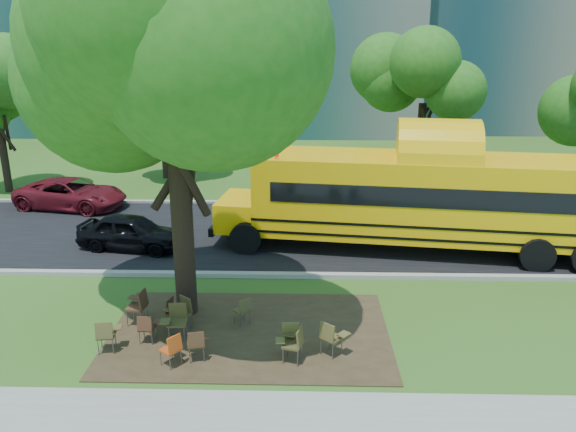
{
  "coord_description": "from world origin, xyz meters",
  "views": [
    {
      "loc": [
        2.3,
        -13.12,
        7.1
      ],
      "look_at": [
        1.84,
        4.38,
        1.57
      ],
      "focal_mm": 35.0,
      "sensor_mm": 36.0,
      "label": 1
    }
  ],
  "objects_px": {
    "chair_5": "(289,337)",
    "chair_10": "(173,310)",
    "chair_4": "(197,342)",
    "chair_1": "(147,326)",
    "school_bus": "(429,197)",
    "chair_7": "(331,336)",
    "bg_car_red": "(71,194)",
    "chair_2": "(172,347)",
    "chair_11": "(244,308)",
    "main_tree": "(174,77)",
    "chair_8": "(139,303)",
    "black_car": "(131,232)",
    "chair_6": "(295,341)",
    "chair_9": "(182,310)",
    "chair_0": "(106,333)",
    "chair_3": "(176,318)"
  },
  "relations": [
    {
      "from": "chair_5",
      "to": "black_car",
      "type": "relative_size",
      "value": 0.23
    },
    {
      "from": "chair_7",
      "to": "chair_9",
      "type": "bearing_deg",
      "value": -157.28
    },
    {
      "from": "chair_4",
      "to": "chair_8",
      "type": "height_order",
      "value": "chair_8"
    },
    {
      "from": "chair_8",
      "to": "bg_car_red",
      "type": "relative_size",
      "value": 0.2
    },
    {
      "from": "chair_11",
      "to": "school_bus",
      "type": "bearing_deg",
      "value": 4.81
    },
    {
      "from": "school_bus",
      "to": "chair_2",
      "type": "bearing_deg",
      "value": -126.1
    },
    {
      "from": "chair_4",
      "to": "chair_1",
      "type": "bearing_deg",
      "value": 136.79
    },
    {
      "from": "school_bus",
      "to": "black_car",
      "type": "xyz_separation_m",
      "value": [
        -10.36,
        -0.17,
        -1.28
      ]
    },
    {
      "from": "chair_10",
      "to": "black_car",
      "type": "bearing_deg",
      "value": -136.67
    },
    {
      "from": "chair_6",
      "to": "chair_9",
      "type": "xyz_separation_m",
      "value": [
        -2.9,
        1.49,
        -0.0
      ]
    },
    {
      "from": "chair_10",
      "to": "bg_car_red",
      "type": "distance_m",
      "value": 12.48
    },
    {
      "from": "chair_5",
      "to": "chair_10",
      "type": "height_order",
      "value": "chair_5"
    },
    {
      "from": "chair_1",
      "to": "chair_10",
      "type": "xyz_separation_m",
      "value": [
        0.44,
        0.85,
        0.0
      ]
    },
    {
      "from": "chair_9",
      "to": "school_bus",
      "type": "bearing_deg",
      "value": -102.38
    },
    {
      "from": "chair_5",
      "to": "chair_10",
      "type": "relative_size",
      "value": 1.09
    },
    {
      "from": "main_tree",
      "to": "chair_6",
      "type": "height_order",
      "value": "main_tree"
    },
    {
      "from": "chair_9",
      "to": "chair_4",
      "type": "bearing_deg",
      "value": 153.16
    },
    {
      "from": "chair_6",
      "to": "chair_11",
      "type": "relative_size",
      "value": 1.15
    },
    {
      "from": "chair_11",
      "to": "chair_3",
      "type": "bearing_deg",
      "value": 168.25
    },
    {
      "from": "chair_2",
      "to": "chair_11",
      "type": "xyz_separation_m",
      "value": [
        1.4,
        1.99,
        -0.03
      ]
    },
    {
      "from": "chair_11",
      "to": "main_tree",
      "type": "bearing_deg",
      "value": 119.43
    },
    {
      "from": "chair_2",
      "to": "chair_11",
      "type": "bearing_deg",
      "value": 2.13
    },
    {
      "from": "chair_10",
      "to": "bg_car_red",
      "type": "bearing_deg",
      "value": -129.61
    },
    {
      "from": "chair_4",
      "to": "bg_car_red",
      "type": "xyz_separation_m",
      "value": [
        -7.7,
        12.07,
        0.16
      ]
    },
    {
      "from": "chair_0",
      "to": "chair_10",
      "type": "bearing_deg",
      "value": 37.61
    },
    {
      "from": "chair_1",
      "to": "chair_4",
      "type": "distance_m",
      "value": 1.54
    },
    {
      "from": "chair_4",
      "to": "black_car",
      "type": "xyz_separation_m",
      "value": [
        -3.62,
        7.18,
        0.14
      ]
    },
    {
      "from": "chair_9",
      "to": "bg_car_red",
      "type": "xyz_separation_m",
      "value": [
        -7.03,
        10.57,
        0.12
      ]
    },
    {
      "from": "chair_7",
      "to": "chair_5",
      "type": "bearing_deg",
      "value": -134.82
    },
    {
      "from": "main_tree",
      "to": "chair_7",
      "type": "height_order",
      "value": "main_tree"
    },
    {
      "from": "chair_1",
      "to": "chair_10",
      "type": "relative_size",
      "value": 1.0
    },
    {
      "from": "chair_3",
      "to": "bg_car_red",
      "type": "bearing_deg",
      "value": -61.45
    },
    {
      "from": "main_tree",
      "to": "chair_2",
      "type": "bearing_deg",
      "value": -85.6
    },
    {
      "from": "school_bus",
      "to": "chair_10",
      "type": "height_order",
      "value": "school_bus"
    },
    {
      "from": "chair_7",
      "to": "black_car",
      "type": "relative_size",
      "value": 0.24
    },
    {
      "from": "bg_car_red",
      "to": "chair_8",
      "type": "bearing_deg",
      "value": -139.02
    },
    {
      "from": "chair_1",
      "to": "bg_car_red",
      "type": "xyz_separation_m",
      "value": [
        -6.35,
        11.31,
        0.18
      ]
    },
    {
      "from": "chair_2",
      "to": "chair_8",
      "type": "height_order",
      "value": "chair_8"
    },
    {
      "from": "chair_7",
      "to": "chair_8",
      "type": "bearing_deg",
      "value": -155.55
    },
    {
      "from": "school_bus",
      "to": "chair_7",
      "type": "xyz_separation_m",
      "value": [
        -3.67,
        -7.07,
        -1.37
      ]
    },
    {
      "from": "black_car",
      "to": "chair_6",
      "type": "bearing_deg",
      "value": -130.62
    },
    {
      "from": "chair_1",
      "to": "chair_5",
      "type": "distance_m",
      "value": 3.5
    },
    {
      "from": "chair_2",
      "to": "chair_10",
      "type": "bearing_deg",
      "value": 49.31
    },
    {
      "from": "chair_2",
      "to": "chair_4",
      "type": "relative_size",
      "value": 1.01
    },
    {
      "from": "school_bus",
      "to": "chair_2",
      "type": "xyz_separation_m",
      "value": [
        -7.26,
        -7.57,
        -1.42
      ]
    },
    {
      "from": "main_tree",
      "to": "chair_11",
      "type": "bearing_deg",
      "value": -21.77
    },
    {
      "from": "chair_4",
      "to": "chair_5",
      "type": "distance_m",
      "value": 2.12
    },
    {
      "from": "chair_7",
      "to": "chair_11",
      "type": "relative_size",
      "value": 1.16
    },
    {
      "from": "chair_3",
      "to": "chair_4",
      "type": "distance_m",
      "value": 1.19
    },
    {
      "from": "chair_2",
      "to": "chair_5",
      "type": "distance_m",
      "value": 2.66
    }
  ]
}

